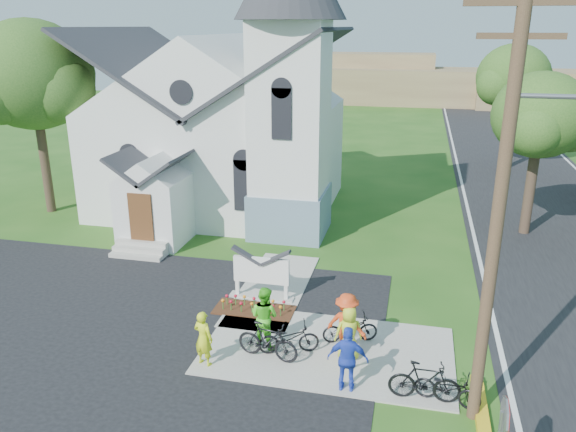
% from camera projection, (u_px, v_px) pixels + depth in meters
% --- Properties ---
extents(ground, '(120.00, 120.00, 0.00)m').
position_uv_depth(ground, '(272.00, 354.00, 15.82)').
color(ground, '#235117').
rests_on(ground, ground).
extents(parking_lot, '(20.00, 16.00, 0.02)m').
position_uv_depth(parking_lot, '(9.00, 361.00, 15.47)').
color(parking_lot, black).
rests_on(parking_lot, ground).
extents(road, '(8.00, 90.00, 0.02)m').
position_uv_depth(road, '(546.00, 214.00, 27.51)').
color(road, black).
rests_on(road, ground).
extents(sidewalk, '(7.00, 4.00, 0.05)m').
position_uv_depth(sidewalk, '(328.00, 350.00, 15.95)').
color(sidewalk, '#A09C91').
rests_on(sidewalk, ground).
extents(church, '(12.35, 12.00, 13.00)m').
position_uv_depth(church, '(226.00, 104.00, 26.82)').
color(church, white).
rests_on(church, ground).
extents(church_sign, '(2.20, 0.40, 1.70)m').
position_uv_depth(church_sign, '(261.00, 271.00, 18.70)').
color(church_sign, '#A09C91').
rests_on(church_sign, ground).
extents(flower_bed, '(2.60, 1.10, 0.07)m').
position_uv_depth(flower_bed, '(254.00, 310.00, 18.19)').
color(flower_bed, '#3C2310').
rests_on(flower_bed, ground).
extents(utility_pole, '(3.45, 0.28, 10.00)m').
position_uv_depth(utility_pole, '(503.00, 199.00, 11.55)').
color(utility_pole, '#462F23').
rests_on(utility_pole, ground).
extents(stop_sign, '(0.11, 0.76, 2.48)m').
position_uv_depth(stop_sign, '(502.00, 431.00, 10.21)').
color(stop_sign, gray).
rests_on(stop_sign, ground).
extents(tree_lot_corner, '(5.60, 5.60, 9.15)m').
position_uv_depth(tree_lot_corner, '(32.00, 75.00, 25.91)').
color(tree_lot_corner, '#3B2820').
rests_on(tree_lot_corner, ground).
extents(tree_road_near, '(4.00, 4.00, 7.05)m').
position_uv_depth(tree_road_near, '(540.00, 116.00, 23.39)').
color(tree_road_near, '#3B2820').
rests_on(tree_road_near, ground).
extents(tree_road_mid, '(4.40, 4.40, 7.80)m').
position_uv_depth(tree_road_mid, '(513.00, 77.00, 34.17)').
color(tree_road_mid, '#3B2820').
rests_on(tree_road_mid, ground).
extents(distant_hills, '(61.00, 10.00, 5.60)m').
position_uv_depth(distant_hills, '(419.00, 84.00, 66.35)').
color(distant_hills, brown).
rests_on(distant_hills, ground).
extents(cyclist_0, '(0.66, 0.52, 1.58)m').
position_uv_depth(cyclist_0, '(203.00, 338.00, 15.04)').
color(cyclist_0, '#D5E71B').
rests_on(cyclist_0, sidewalk).
extents(bike_0, '(1.82, 1.14, 0.90)m').
position_uv_depth(bike_0, '(289.00, 338.00, 15.67)').
color(bike_0, black).
rests_on(bike_0, sidewalk).
extents(cyclist_1, '(1.06, 0.95, 1.80)m').
position_uv_depth(cyclist_1, '(264.00, 316.00, 15.93)').
color(cyclist_1, '#4DCF26').
rests_on(cyclist_1, sidewalk).
extents(bike_1, '(1.86, 0.83, 1.08)m').
position_uv_depth(bike_1, '(268.00, 341.00, 15.36)').
color(bike_1, black).
rests_on(bike_1, sidewalk).
extents(cyclist_2, '(1.04, 0.46, 1.76)m').
position_uv_depth(cyclist_2, '(348.00, 359.00, 13.93)').
color(cyclist_2, blue).
rests_on(cyclist_2, sidewalk).
extents(bike_2, '(1.71, 1.08, 0.85)m').
position_uv_depth(bike_2, '(350.00, 328.00, 16.23)').
color(bike_2, black).
rests_on(bike_2, sidewalk).
extents(cyclist_3, '(1.33, 1.02, 1.82)m').
position_uv_depth(cyclist_3, '(347.00, 324.00, 15.50)').
color(cyclist_3, red).
rests_on(cyclist_3, sidewalk).
extents(bike_3, '(1.76, 0.52, 1.05)m').
position_uv_depth(bike_3, '(425.00, 381.00, 13.64)').
color(bike_3, black).
rests_on(bike_3, sidewalk).
extents(cyclist_4, '(0.90, 0.73, 1.59)m').
position_uv_depth(cyclist_4, '(349.00, 333.00, 15.29)').
color(cyclist_4, '#BDD227').
rests_on(cyclist_4, sidewalk).
extents(bike_4, '(1.70, 0.92, 0.85)m').
position_uv_depth(bike_4, '(448.00, 388.00, 13.56)').
color(bike_4, black).
rests_on(bike_4, sidewalk).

